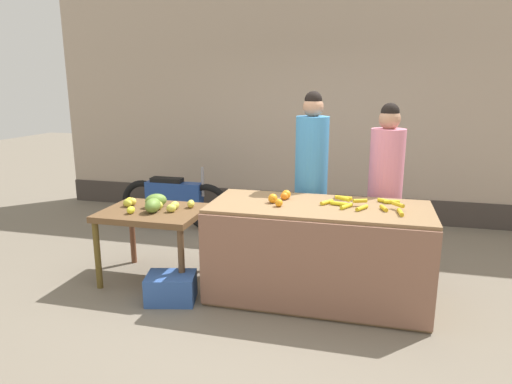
% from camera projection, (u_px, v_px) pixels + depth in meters
% --- Properties ---
extents(ground_plane, '(24.00, 24.00, 0.00)m').
position_uv_depth(ground_plane, '(276.00, 292.00, 4.39)').
color(ground_plane, '#756B5B').
extents(market_wall_back, '(8.15, 0.23, 3.47)m').
position_uv_depth(market_wall_back, '(316.00, 102.00, 6.58)').
color(market_wall_back, tan).
rests_on(market_wall_back, ground).
extents(fruit_stall_counter, '(1.98, 0.88, 0.90)m').
position_uv_depth(fruit_stall_counter, '(317.00, 252.00, 4.18)').
color(fruit_stall_counter, olive).
rests_on(fruit_stall_counter, ground).
extents(side_table_wooden, '(0.98, 0.77, 0.74)m').
position_uv_depth(side_table_wooden, '(153.00, 219.00, 4.55)').
color(side_table_wooden, brown).
rests_on(side_table_wooden, ground).
extents(banana_bunch_pile, '(0.73, 0.49, 0.07)m').
position_uv_depth(banana_bunch_pile, '(364.00, 204.00, 4.03)').
color(banana_bunch_pile, yellow).
rests_on(banana_bunch_pile, fruit_stall_counter).
extents(orange_pile, '(0.18, 0.37, 0.09)m').
position_uv_depth(orange_pile, '(280.00, 197.00, 4.20)').
color(orange_pile, orange).
rests_on(orange_pile, fruit_stall_counter).
extents(mango_papaya_pile, '(0.76, 0.46, 0.14)m').
position_uv_depth(mango_papaya_pile, '(154.00, 204.00, 4.53)').
color(mango_papaya_pile, yellow).
rests_on(mango_papaya_pile, side_table_wooden).
extents(vendor_woman_blue_shirt, '(0.34, 0.34, 1.89)m').
position_uv_depth(vendor_woman_blue_shirt, '(311.00, 182.00, 4.75)').
color(vendor_woman_blue_shirt, '#33333D').
rests_on(vendor_woman_blue_shirt, ground).
extents(vendor_woman_pink_shirt, '(0.34, 0.34, 1.78)m').
position_uv_depth(vendor_woman_pink_shirt, '(385.00, 191.00, 4.60)').
color(vendor_woman_pink_shirt, '#33333D').
rests_on(vendor_woman_pink_shirt, ground).
extents(parked_motorcycle, '(1.60, 0.18, 0.88)m').
position_uv_depth(parked_motorcycle, '(174.00, 200.00, 6.27)').
color(parked_motorcycle, black).
rests_on(parked_motorcycle, ground).
extents(produce_crate, '(0.50, 0.41, 0.26)m').
position_uv_depth(produce_crate, '(171.00, 288.00, 4.18)').
color(produce_crate, '#3359A5').
rests_on(produce_crate, ground).
extents(produce_sack, '(0.36, 0.41, 0.47)m').
position_uv_depth(produce_sack, '(245.00, 239.00, 5.19)').
color(produce_sack, maroon).
rests_on(produce_sack, ground).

